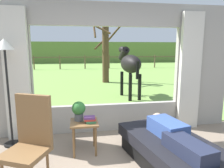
{
  "coord_description": "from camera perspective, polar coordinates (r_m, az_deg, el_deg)",
  "views": [
    {
      "loc": [
        -0.6,
        -1.81,
        1.69
      ],
      "look_at": [
        0.0,
        1.8,
        1.05
      ],
      "focal_mm": 33.1,
      "sensor_mm": 36.0,
      "label": 1
    }
  ],
  "objects": [
    {
      "name": "back_wall_with_window",
      "position": [
        4.13,
        -1.05,
        3.8
      ],
      "size": [
        5.2,
        0.12,
        2.55
      ],
      "color": "#9E998E",
      "rests_on": "ground_plane"
    },
    {
      "name": "curtain_panel_left",
      "position": [
        4.1,
        -24.8,
        2.15
      ],
      "size": [
        0.44,
        0.1,
        2.4
      ],
      "primitive_type": "cube",
      "color": "beige",
      "rests_on": "ground_plane"
    },
    {
      "name": "curtain_panel_right",
      "position": [
        4.57,
        20.71,
        3.13
      ],
      "size": [
        0.44,
        0.1,
        2.4
      ],
      "primitive_type": "cube",
      "color": "beige",
      "rests_on": "ground_plane"
    },
    {
      "name": "outdoor_pasture_lawn",
      "position": [
        15.07,
        -7.14,
        3.41
      ],
      "size": [
        36.0,
        21.68,
        0.02
      ],
      "primitive_type": "cube",
      "color": "#759E47",
      "rests_on": "ground_plane"
    },
    {
      "name": "distant_hill_ridge",
      "position": [
        24.82,
        -8.17,
        8.65
      ],
      "size": [
        36.0,
        2.0,
        2.4
      ],
      "primitive_type": "cube",
      "color": "olive",
      "rests_on": "ground_plane"
    },
    {
      "name": "recliner_sofa",
      "position": [
        3.22,
        15.85,
        -17.65
      ],
      "size": [
        1.23,
        1.85,
        0.42
      ],
      "rotation": [
        0.0,
        0.0,
        0.21
      ],
      "color": "black",
      "rests_on": "ground_plane"
    },
    {
      "name": "reclining_person",
      "position": [
        3.05,
        16.53,
        -12.98
      ],
      "size": [
        0.46,
        1.43,
        0.22
      ],
      "rotation": [
        0.0,
        0.0,
        0.21
      ],
      "color": "#334C8C",
      "rests_on": "recliner_sofa"
    },
    {
      "name": "rocking_chair",
      "position": [
        2.84,
        -21.73,
        -14.58
      ],
      "size": [
        0.7,
        0.81,
        1.12
      ],
      "rotation": [
        0.0,
        0.0,
        -0.44
      ],
      "color": "brown",
      "rests_on": "ground_plane"
    },
    {
      "name": "side_table",
      "position": [
        3.44,
        -7.68,
        -11.73
      ],
      "size": [
        0.44,
        0.44,
        0.52
      ],
      "color": "brown",
      "rests_on": "ground_plane"
    },
    {
      "name": "potted_plant",
      "position": [
        3.4,
        -9.18,
        -7.05
      ],
      "size": [
        0.22,
        0.22,
        0.32
      ],
      "color": "#4C5156",
      "rests_on": "side_table"
    },
    {
      "name": "book_stack",
      "position": [
        3.33,
        -6.1,
        -9.74
      ],
      "size": [
        0.19,
        0.16,
        0.1
      ],
      "color": "#337247",
      "rests_on": "side_table"
    },
    {
      "name": "floor_lamp_left",
      "position": [
        3.85,
        -27.35,
        5.8
      ],
      "size": [
        0.32,
        0.32,
        1.84
      ],
      "color": "black",
      "rests_on": "ground_plane"
    },
    {
      "name": "horse",
      "position": [
        7.01,
        4.9,
        5.49
      ],
      "size": [
        0.7,
        1.82,
        1.73
      ],
      "rotation": [
        0.0,
        0.0,
        0.11
      ],
      "color": "black",
      "rests_on": "outdoor_pasture_lawn"
    },
    {
      "name": "pasture_tree",
      "position": [
        10.12,
        -1.9,
        8.8
      ],
      "size": [
        1.47,
        1.47,
        3.29
      ],
      "color": "#4C3823",
      "rests_on": "outdoor_pasture_lawn"
    },
    {
      "name": "pasture_fence_line",
      "position": [
        17.11,
        -7.49,
        6.63
      ],
      "size": [
        16.1,
        0.1,
        1.1
      ],
      "color": "brown",
      "rests_on": "outdoor_pasture_lawn"
    }
  ]
}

